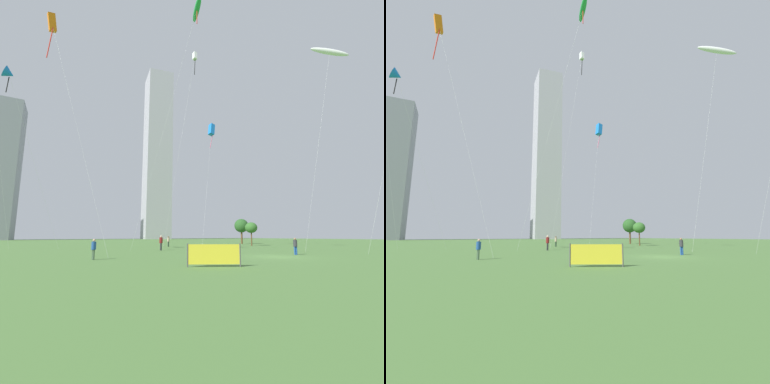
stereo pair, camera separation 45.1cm
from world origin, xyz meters
The scene contains 15 objects.
ground centered at (0.00, 0.00, 0.00)m, with size 280.00×280.00×0.00m, color #4C7538.
person_standing_0 centered at (2.71, 23.91, 1.00)m, with size 0.39×0.39×1.74m.
person_standing_1 centered at (3.46, 0.50, 0.93)m, with size 0.36×0.36×1.61m.
person_standing_2 centered at (-13.85, 6.04, 0.90)m, with size 0.34×0.34×1.55m.
person_standing_3 centered at (-3.51, 14.73, 1.06)m, with size 0.41×0.41×1.84m.
kite_flying_0 centered at (10.47, 21.64, 21.66)m, with size 8.09×7.30×22.93m.
kite_flying_1 centered at (-20.99, 18.60, 19.68)m, with size 8.15×7.62×20.50m.
kite_flying_2 centered at (12.45, -0.18, 25.11)m, with size 6.45×4.44×25.96m.
kite_flying_3 centered at (-17.67, 12.84, 23.43)m, with size 5.84×6.28×24.53m.
kite_flying_4 centered at (4.41, 18.54, 32.51)m, with size 5.35×1.68×33.59m.
kite_flying_6 centered at (-2.35, 8.46, 30.14)m, with size 5.77×9.51×30.62m.
park_tree_0 centered at (24.29, 28.29, 4.05)m, with size 3.17×3.17×5.63m.
park_tree_1 centered at (17.51, 19.06, 3.27)m, with size 2.25×2.25×4.27m.
distant_highrise_1 centered at (49.94, 123.02, 50.90)m, with size 14.62×16.98×101.79m, color #A8A8AD.
event_banner centered at (-9.22, -2.72, 0.72)m, with size 2.71×1.70×1.35m.
Camera 1 is at (-19.15, -14.89, 1.79)m, focal length 24.40 mm.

